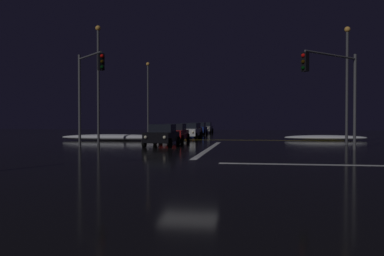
% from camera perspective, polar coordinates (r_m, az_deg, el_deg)
% --- Properties ---
extents(ground, '(120.00, 120.00, 0.10)m').
position_cam_1_polar(ground, '(17.43, -0.50, -5.16)').
color(ground, black).
extents(stop_line_north, '(0.35, 15.04, 0.01)m').
position_cam_1_polar(stop_line_north, '(26.07, 2.52, -2.96)').
color(stop_line_north, white).
rests_on(stop_line_north, ground).
extents(centre_line_ns, '(22.00, 0.15, 0.01)m').
position_cam_1_polar(centre_line_ns, '(37.61, 4.36, -1.72)').
color(centre_line_ns, yellow).
rests_on(centre_line_ns, ground).
extents(snow_bank_left_curb, '(10.43, 1.50, 0.58)m').
position_cam_1_polar(snow_bank_left_curb, '(37.01, -10.86, -1.34)').
color(snow_bank_left_curb, white).
rests_on(snow_bank_left_curb, ground).
extents(snow_bank_right_curb, '(7.53, 1.50, 0.48)m').
position_cam_1_polar(snow_bank_right_curb, '(39.01, 18.60, -1.32)').
color(snow_bank_right_curb, white).
rests_on(snow_bank_right_curb, ground).
extents(sedan_black, '(2.02, 4.33, 1.57)m').
position_cam_1_polar(sedan_black, '(28.74, -4.30, -0.99)').
color(sedan_black, black).
rests_on(sedan_black, ground).
extents(sedan_red, '(2.02, 4.33, 1.57)m').
position_cam_1_polar(sedan_red, '(34.06, -2.47, -0.66)').
color(sedan_red, maroon).
rests_on(sedan_red, ground).
extents(sedan_white, '(2.02, 4.33, 1.57)m').
position_cam_1_polar(sedan_white, '(40.20, -0.37, -0.39)').
color(sedan_white, silver).
rests_on(sedan_white, ground).
extents(sedan_orange, '(2.02, 4.33, 1.57)m').
position_cam_1_polar(sedan_orange, '(45.71, 0.05, -0.21)').
color(sedan_orange, '#C66014').
rests_on(sedan_orange, ground).
extents(sedan_blue, '(2.02, 4.33, 1.57)m').
position_cam_1_polar(sedan_blue, '(51.53, 0.95, -0.07)').
color(sedan_blue, navy).
rests_on(sedan_blue, ground).
extents(sedan_gray, '(2.02, 4.33, 1.57)m').
position_cam_1_polar(sedan_gray, '(58.23, 1.93, 0.07)').
color(sedan_gray, slate).
rests_on(sedan_gray, ground).
extents(traffic_signal_ne, '(3.83, 3.83, 6.01)m').
position_cam_1_polar(traffic_signal_ne, '(25.32, 19.76, 6.37)').
color(traffic_signal_ne, '#4C4C51').
rests_on(traffic_signal_ne, ground).
extents(traffic_signal_nw, '(2.92, 2.92, 6.42)m').
position_cam_1_polar(traffic_signal_nw, '(27.50, -14.69, 6.38)').
color(traffic_signal_nw, '#4C4C51').
rests_on(traffic_signal_nw, ground).
extents(streetlamp_left_near, '(0.44, 0.44, 9.70)m').
position_cam_1_polar(streetlamp_left_near, '(34.08, -13.29, 7.30)').
color(streetlamp_left_near, '#424247').
rests_on(streetlamp_left_near, ground).
extents(streetlamp_right_near, '(0.44, 0.44, 8.92)m').
position_cam_1_polar(streetlamp_right_near, '(32.43, 21.34, 6.87)').
color(streetlamp_right_near, '#424247').
rests_on(streetlamp_right_near, ground).
extents(streetlamp_left_far, '(0.44, 0.44, 8.97)m').
position_cam_1_polar(streetlamp_left_far, '(49.21, -6.33, 4.97)').
color(streetlamp_left_far, '#424247').
rests_on(streetlamp_left_far, ground).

